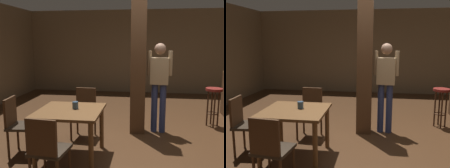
# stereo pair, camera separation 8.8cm
# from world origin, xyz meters

# --- Properties ---
(ground_plane) EXTENTS (10.80, 10.80, 0.00)m
(ground_plane) POSITION_xyz_m (0.00, 0.00, 0.00)
(ground_plane) COLOR #422816
(wall_back) EXTENTS (8.00, 0.10, 2.80)m
(wall_back) POSITION_xyz_m (0.00, 4.50, 1.40)
(wall_back) COLOR #756047
(wall_back) RESTS_ON ground_plane
(pillar) EXTENTS (0.28, 0.28, 2.80)m
(pillar) POSITION_xyz_m (-0.06, 0.57, 1.40)
(pillar) COLOR #4C301C
(pillar) RESTS_ON ground_plane
(dining_table) EXTENTS (0.95, 0.95, 0.75)m
(dining_table) POSITION_xyz_m (-1.02, -0.65, 0.62)
(dining_table) COLOR brown
(dining_table) RESTS_ON ground_plane
(chair_south) EXTENTS (0.46, 0.46, 0.89)m
(chair_south) POSITION_xyz_m (-1.06, -1.48, 0.51)
(chair_south) COLOR #2D2319
(chair_south) RESTS_ON ground_plane
(chair_north) EXTENTS (0.44, 0.44, 0.89)m
(chair_north) POSITION_xyz_m (-1.02, 0.21, 0.51)
(chair_north) COLOR #2D2319
(chair_north) RESTS_ON ground_plane
(chair_west) EXTENTS (0.46, 0.46, 0.89)m
(chair_west) POSITION_xyz_m (-1.87, -0.64, 0.51)
(chair_west) COLOR #2D2319
(chair_west) RESTS_ON ground_plane
(napkin_cup) EXTENTS (0.09, 0.09, 0.11)m
(napkin_cup) POSITION_xyz_m (-0.96, -0.59, 0.80)
(napkin_cup) COLOR #33475B
(napkin_cup) RESTS_ON dining_table
(standing_person) EXTENTS (0.47, 0.23, 1.72)m
(standing_person) POSITION_xyz_m (0.34, 0.63, 1.00)
(standing_person) COLOR tan
(standing_person) RESTS_ON ground_plane
(bar_stool_near) EXTENTS (0.33, 0.33, 0.80)m
(bar_stool_near) POSITION_xyz_m (1.48, 1.13, 0.59)
(bar_stool_near) COLOR maroon
(bar_stool_near) RESTS_ON ground_plane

